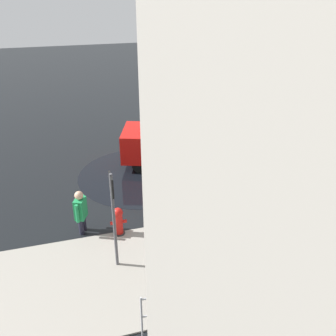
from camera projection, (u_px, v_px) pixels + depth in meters
ground_plane at (223, 170)px, 13.05m from camera, size 60.00×60.00×0.00m
kerb_strip at (290, 242)px, 9.44m from camera, size 24.00×3.20×0.04m
moving_hatchback at (182, 137)px, 13.02m from camera, size 4.24×2.87×2.06m
fire_hydrant at (118, 222)px, 9.56m from camera, size 0.42×0.31×0.80m
pedestrian at (81, 210)px, 9.54m from camera, size 0.36×0.53×1.22m
sign_post at (113, 208)px, 7.97m from camera, size 0.07×0.44×2.40m
puddle_patch at (143, 174)px, 12.73m from camera, size 4.38×4.38×0.01m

